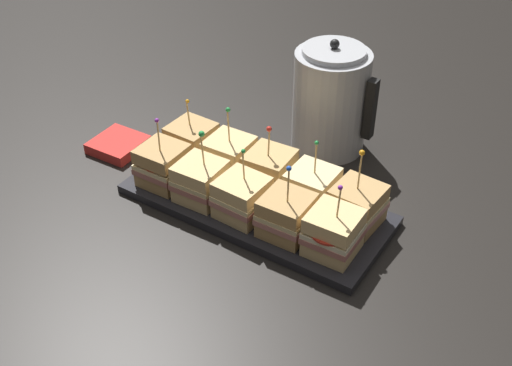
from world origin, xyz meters
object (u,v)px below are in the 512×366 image
(sandwich_front_left, at_px, (201,181))
(sandwich_back_right, at_px, (312,189))
(sandwich_back_far_left, at_px, (192,143))
(sandwich_front_center, at_px, (243,198))
(napkin_stack, at_px, (118,145))
(sandwich_back_center, at_px, (270,171))
(sandwich_front_far_left, at_px, (163,165))
(kettle_steel, at_px, (331,100))
(serving_platter, at_px, (256,204))
(sandwich_back_far_right, at_px, (357,205))
(sandwich_front_right, at_px, (287,215))
(sandwich_front_far_right, at_px, (333,233))
(sandwich_back_left, at_px, (229,157))

(sandwich_front_left, height_order, sandwich_back_right, sandwich_front_left)
(sandwich_back_far_left, height_order, sandwich_back_right, sandwich_back_right)
(sandwich_front_center, distance_m, napkin_stack, 0.38)
(sandwich_front_center, bearing_deg, napkin_stack, 171.41)
(sandwich_back_center, distance_m, napkin_stack, 0.38)
(sandwich_back_far_left, bearing_deg, sandwich_front_center, -26.34)
(sandwich_front_far_left, distance_m, napkin_stack, 0.20)
(kettle_steel, bearing_deg, serving_platter, -92.76)
(sandwich_back_far_right, relative_size, napkin_stack, 1.48)
(sandwich_back_far_right, bearing_deg, sandwich_back_center, 179.58)
(sandwich_front_center, relative_size, sandwich_front_right, 0.93)
(kettle_steel, bearing_deg, sandwich_front_left, -108.70)
(sandwich_front_far_right, distance_m, sandwich_back_left, 0.30)
(sandwich_back_center, bearing_deg, kettle_steel, 86.84)
(sandwich_back_far_left, distance_m, sandwich_back_left, 0.10)
(sandwich_back_left, bearing_deg, sandwich_back_right, 0.44)
(sandwich_back_far_right, distance_m, kettle_steel, 0.30)
(sandwich_front_center, bearing_deg, sandwich_front_right, 0.32)
(sandwich_back_far_left, bearing_deg, sandwich_back_far_right, 0.09)
(sandwich_front_right, height_order, sandwich_back_far_left, sandwich_front_right)
(sandwich_front_center, bearing_deg, sandwich_front_far_right, 0.60)
(napkin_stack, bearing_deg, sandwich_front_far_right, -5.52)
(sandwich_front_left, xyz_separation_m, sandwich_back_center, (0.10, 0.10, 0.00))
(sandwich_front_left, bearing_deg, kettle_steel, 71.30)
(sandwich_back_right, bearing_deg, napkin_stack, -175.18)
(sandwich_front_far_left, xyz_separation_m, sandwich_front_far_right, (0.38, 0.00, 0.00))
(serving_platter, distance_m, sandwich_front_left, 0.12)
(sandwich_front_far_right, bearing_deg, sandwich_back_far_left, 166.26)
(sandwich_back_left, bearing_deg, sandwich_front_center, -44.52)
(serving_platter, bearing_deg, sandwich_front_left, -153.04)
(sandwich_back_center, height_order, napkin_stack, sandwich_back_center)
(sandwich_back_far_right, relative_size, kettle_steel, 0.63)
(sandwich_front_center, bearing_deg, sandwich_back_far_right, 26.76)
(sandwich_front_right, height_order, sandwich_front_far_right, sandwich_front_right)
(sandwich_back_far_right, bearing_deg, kettle_steel, 128.19)
(napkin_stack, bearing_deg, sandwich_front_center, -8.59)
(serving_platter, distance_m, sandwich_back_right, 0.12)
(sandwich_front_right, distance_m, sandwich_front_far_right, 0.09)
(sandwich_front_far_right, distance_m, napkin_stack, 0.57)
(sandwich_front_left, bearing_deg, sandwich_back_right, 26.56)
(sandwich_front_far_right, height_order, sandwich_back_center, same)
(sandwich_back_right, relative_size, kettle_steel, 0.58)
(sandwich_front_far_right, relative_size, sandwich_back_right, 0.99)
(sandwich_back_center, bearing_deg, sandwich_front_left, -134.67)
(sandwich_front_left, xyz_separation_m, kettle_steel, (0.11, 0.33, 0.06))
(sandwich_front_left, bearing_deg, sandwich_front_far_left, -179.83)
(sandwich_front_left, xyz_separation_m, sandwich_front_right, (0.19, 0.00, -0.00))
(sandwich_front_far_left, relative_size, sandwich_back_center, 1.05)
(sandwich_back_far_right, distance_m, napkin_stack, 0.57)
(sandwich_front_right, bearing_deg, sandwich_back_center, 134.71)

